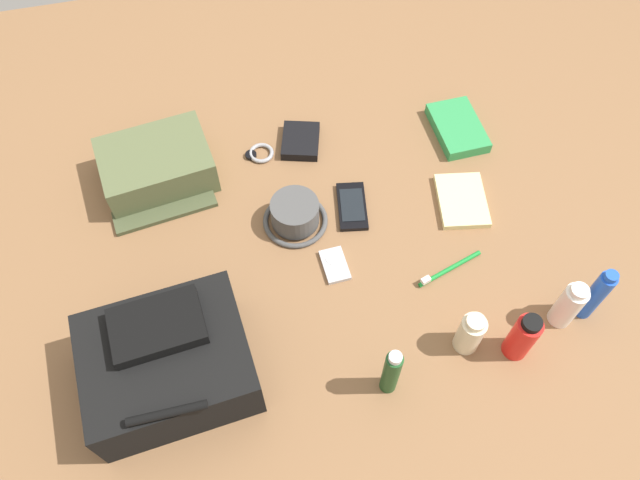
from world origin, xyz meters
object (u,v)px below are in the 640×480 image
Objects in this scene: sunscreen_spray at (523,337)px; notepad at (462,201)px; backpack at (169,363)px; toothbrush at (446,270)px; media_player at (335,265)px; cell_phone at (352,206)px; wallet at (301,141)px; paperback_novel at (457,128)px; bucket_hat at (295,215)px; shampoo_bottle at (391,372)px; lotion_bottle at (470,333)px; toiletry_pouch at (157,167)px; toothpaste_tube at (569,305)px; wristwatch at (260,153)px; deodorant_spray at (596,295)px.

notepad is at bearing -93.56° from sunscreen_spray.
backpack is at bearing -8.81° from sunscreen_spray.
toothbrush is at bearing -170.78° from backpack.
media_player is (-0.37, -0.17, -0.07)m from backpack.
cell_phone is 0.23m from wallet.
wallet is at bearing -7.65° from paperback_novel.
backpack reaches higher than bucket_hat.
notepad is (-0.10, -0.17, 0.00)m from toothbrush.
shampoo_bottle is 0.30m from toothbrush.
cell_phone is 0.26m from notepad.
lotion_bottle is 0.58m from paperback_novel.
toothpaste_tube reaches higher than toiletry_pouch.
media_player is 0.36m from wristwatch.
sunscreen_spray is at bearing 132.03° from bucket_hat.
toiletry_pouch is at bearing 20.85° from wallet.
lotion_bottle is 0.72× the size of toothbrush.
toiletry_pouch is 0.47m from cell_phone.
deodorant_spray is at bearing 146.20° from bucket_hat.
toothpaste_tube reaches higher than toothbrush.
lotion_bottle is at bearing -20.41° from sunscreen_spray.
notepad is (-0.33, -0.10, 0.00)m from media_player.
sunscreen_spray is at bearing 14.81° from deodorant_spray.
deodorant_spray reaches higher than notepad.
toiletry_pouch is at bearing -24.08° from cell_phone.
deodorant_spray is 0.27m from lotion_bottle.
shampoo_bottle is 0.44m from cell_phone.
paperback_novel is at bearing -159.36° from bucket_hat.
wallet is (-0.11, -0.01, 0.01)m from wristwatch.
sunscreen_spray is 0.75m from wristwatch.
shampoo_bottle reaches higher than media_player.
toiletry_pouch is 1.82× the size of bucket_hat.
backpack is 0.80m from toothpaste_tube.
lotion_bottle is 0.18m from toothbrush.
lotion_bottle reaches higher than wallet.
lotion_bottle is (0.09, -0.03, -0.01)m from sunscreen_spray.
toothbrush is at bearing 126.40° from cell_phone.
backpack reaches higher than toothpaste_tube.
bucket_hat reaches higher than wristwatch.
paperback_novel is 0.41m from toothbrush.
deodorant_spray is at bearing 145.99° from toiletry_pouch.
deodorant_spray is 1.03× the size of shampoo_bottle.
toothpaste_tube reaches higher than paperback_novel.
toothpaste_tube is (-0.80, 0.06, -0.01)m from backpack.
deodorant_spray is at bearing -165.19° from sunscreen_spray.
toothpaste_tube is at bearing 175.52° from backpack.
wristwatch is at bearing -73.55° from media_player.
paperback_novel is at bearing -98.58° from sunscreen_spray.
wristwatch is at bearing -4.86° from paperback_novel.
paperback_novel is 1.09× the size of toothbrush.
paperback_novel reaches higher than toothbrush.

